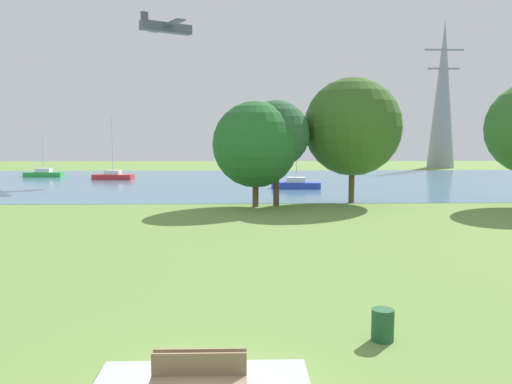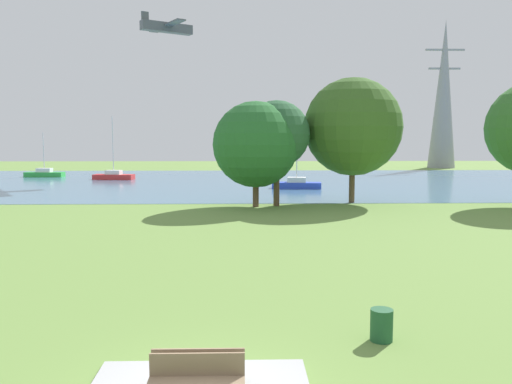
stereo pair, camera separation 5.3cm
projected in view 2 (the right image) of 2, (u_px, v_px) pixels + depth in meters
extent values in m
plane|color=olive|center=(229.00, 221.00, 32.01)|extent=(160.00, 160.00, 0.00)
cube|color=#A1A57E|center=(169.00, 378.00, 10.40)|extent=(0.24, 0.44, 0.40)
cube|color=#A1A57E|center=(230.00, 377.00, 10.43)|extent=(0.24, 0.44, 0.40)
cube|color=#796249|center=(199.00, 367.00, 10.40)|extent=(1.80, 0.48, 0.05)
cube|color=#796249|center=(198.00, 360.00, 10.16)|extent=(1.80, 0.05, 0.44)
cube|color=#796249|center=(196.00, 382.00, 9.76)|extent=(1.80, 0.48, 0.05)
cube|color=#796249|center=(197.00, 364.00, 9.95)|extent=(1.80, 0.05, 0.44)
cylinder|color=#1E512D|center=(382.00, 325.00, 13.07)|extent=(0.56, 0.56, 0.80)
cube|color=teal|center=(235.00, 182.00, 59.85)|extent=(140.00, 40.00, 0.02)
cube|color=blue|center=(297.00, 185.00, 51.89)|extent=(4.94, 2.06, 0.60)
cube|color=white|center=(297.00, 180.00, 51.83)|extent=(1.92, 1.31, 0.50)
cylinder|color=silver|center=(297.00, 154.00, 51.57)|extent=(0.10, 0.10, 5.53)
cube|color=green|center=(45.00, 174.00, 67.06)|extent=(4.86, 1.71, 0.60)
cube|color=white|center=(44.00, 170.00, 67.01)|extent=(1.85, 1.18, 0.50)
cylinder|color=silver|center=(44.00, 153.00, 66.77)|extent=(0.10, 0.10, 4.97)
cube|color=red|center=(114.00, 177.00, 62.94)|extent=(4.97, 2.18, 0.60)
cube|color=white|center=(114.00, 172.00, 62.88)|extent=(1.94, 1.35, 0.50)
cylinder|color=silver|center=(113.00, 145.00, 62.55)|extent=(0.10, 0.10, 6.92)
cylinder|color=brown|center=(256.00, 191.00, 38.23)|extent=(0.44, 0.44, 2.35)
sphere|color=#26652D|center=(256.00, 144.00, 37.88)|extent=(6.21, 6.21, 6.21)
cylinder|color=brown|center=(276.00, 182.00, 38.75)|extent=(0.44, 0.44, 3.57)
sphere|color=#295934|center=(277.00, 134.00, 38.39)|extent=(4.89, 4.89, 4.89)
cylinder|color=brown|center=(352.00, 182.00, 40.54)|extent=(0.44, 0.44, 3.22)
sphere|color=#385F24|center=(353.00, 127.00, 40.11)|extent=(7.46, 7.46, 7.46)
cone|color=gray|center=(443.00, 95.00, 86.35)|extent=(4.40, 4.40, 24.00)
cube|color=gray|center=(445.00, 50.00, 85.60)|extent=(6.40, 0.30, 0.30)
cube|color=gray|center=(444.00, 69.00, 85.91)|extent=(5.20, 0.30, 0.30)
cube|color=#4C5156|center=(167.00, 28.00, 63.08)|extent=(6.02, 4.31, 1.10)
cube|color=#4C5156|center=(167.00, 26.00, 63.06)|extent=(5.36, 7.72, 0.16)
cube|color=#4C5156|center=(145.00, 18.00, 61.52)|extent=(0.83, 0.58, 1.50)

